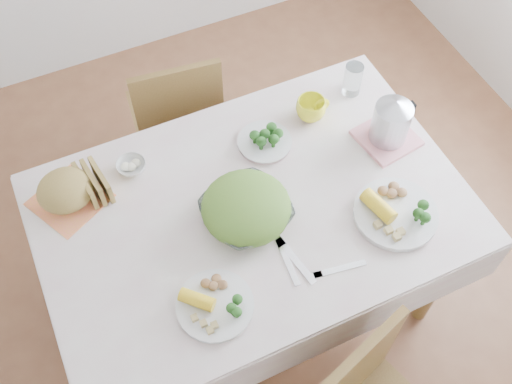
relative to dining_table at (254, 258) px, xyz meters
name	(u,v)px	position (x,y,z in m)	size (l,w,h in m)	color
floor	(254,296)	(0.00, 0.00, -0.38)	(3.60, 3.60, 0.00)	brown
dining_table	(254,258)	(0.00, 0.00, 0.00)	(1.40, 0.90, 0.75)	brown
tablecloth	(253,208)	(0.00, 0.00, 0.38)	(1.50, 1.00, 0.01)	silver
chair_far	(175,108)	(-0.03, 0.82, 0.09)	(0.40, 0.40, 0.88)	brown
salad_bowl	(246,212)	(-0.04, -0.03, 0.42)	(0.29, 0.29, 0.07)	white
dinner_plate_left	(215,306)	(-0.27, -0.29, 0.40)	(0.25, 0.25, 0.02)	white
dinner_plate_right	(395,214)	(0.44, -0.24, 0.40)	(0.30, 0.30, 0.02)	white
broccoli_plate	(265,142)	(0.16, 0.24, 0.40)	(0.21, 0.21, 0.02)	beige
napkin	(70,200)	(-0.58, 0.30, 0.39)	(0.23, 0.23, 0.00)	#FE8B51
bread_loaf	(66,191)	(-0.58, 0.30, 0.45)	(0.20, 0.19, 0.12)	olive
fruit_bowl	(131,166)	(-0.34, 0.34, 0.40)	(0.11, 0.11, 0.03)	white
yellow_mug	(311,109)	(0.38, 0.29, 0.43)	(0.12, 0.12, 0.09)	#FFFB28
glass_tumbler	(353,80)	(0.59, 0.34, 0.45)	(0.07, 0.07, 0.14)	white
pink_tray	(386,138)	(0.59, 0.07, 0.40)	(0.20, 0.20, 0.02)	pink
electric_kettle	(392,118)	(0.59, 0.07, 0.51)	(0.14, 0.14, 0.20)	#B2B5BA
fork_left	(296,261)	(0.04, -0.25, 0.39)	(0.02, 0.20, 0.00)	silver
fork_right	(288,262)	(0.01, -0.25, 0.39)	(0.02, 0.18, 0.00)	silver
knife	(340,269)	(0.16, -0.34, 0.39)	(0.02, 0.18, 0.00)	silver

